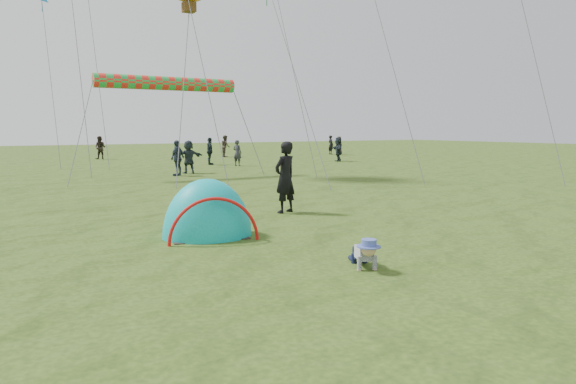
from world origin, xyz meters
TOP-DOWN VIEW (x-y plane):
  - ground at (0.00, 0.00)m, footprint 140.00×140.00m
  - crawling_toddler at (-0.24, -0.56)m, footprint 0.73×0.84m
  - popup_tent at (-1.53, 3.15)m, footprint 2.16×1.89m
  - standing_adult at (1.45, 4.97)m, footprint 0.82×0.66m
  - crowd_person_0 at (7.80, 21.74)m, footprint 0.63×0.69m
  - crowd_person_1 at (11.13, 31.17)m, footprint 0.84×0.98m
  - crowd_person_4 at (20.96, 29.23)m, footprint 0.84×0.60m
  - crowd_person_5 at (3.42, 18.20)m, footprint 1.58×0.56m
  - crowd_person_6 at (20.94, 30.41)m, footprint 0.41×0.62m
  - crowd_person_8 at (6.68, 23.43)m, footprint 0.63×1.08m
  - crowd_person_11 at (15.68, 22.09)m, footprint 0.96×1.63m
  - crowd_person_13 at (1.83, 32.95)m, footprint 1.06×1.02m
  - crowd_person_14 at (2.47, 17.10)m, footprint 1.05×0.96m
  - rainbow_tube_kite at (1.98, 16.82)m, footprint 6.58×0.64m

SIDE VIEW (x-z plane):
  - ground at x=0.00m, z-range 0.00..0.00m
  - popup_tent at x=-1.53m, z-range -1.24..1.24m
  - crawling_toddler at x=-0.24m, z-range 0.00..0.54m
  - crowd_person_0 at x=7.80m, z-range 0.00..1.59m
  - crowd_person_4 at x=20.96m, z-range 0.00..1.61m
  - crowd_person_6 at x=20.94m, z-range 0.00..1.67m
  - crowd_person_11 at x=15.68m, z-range 0.00..1.68m
  - crowd_person_5 at x=3.42m, z-range 0.00..1.69m
  - crowd_person_8 at x=6.68m, z-range 0.00..1.72m
  - crowd_person_13 at x=1.83m, z-range 0.00..1.72m
  - crowd_person_14 at x=2.47m, z-range 0.00..1.73m
  - crowd_person_1 at x=11.13m, z-range 0.00..1.75m
  - standing_adult at x=1.45m, z-range 0.00..1.94m
  - rainbow_tube_kite at x=1.98m, z-range 4.05..4.69m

